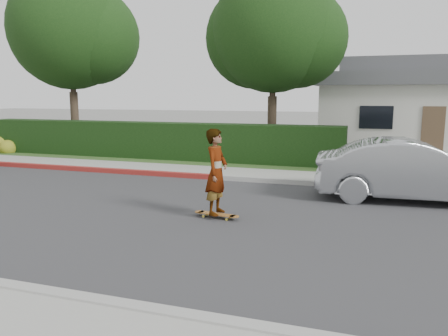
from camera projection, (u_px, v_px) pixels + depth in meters
The scene contains 14 objects.
ground at pixel (122, 211), 9.80m from camera, with size 120.00×120.00×0.00m, color slate.
road at pixel (122, 211), 9.79m from camera, with size 60.00×8.00×0.01m, color #2D2D30.
curb_far at pixel (191, 176), 13.63m from camera, with size 60.00×0.20×0.15m, color #9E9E99.
curb_red_section at pixel (58, 168), 15.16m from camera, with size 12.00×0.21×0.15m, color maroon.
sidewalk_far at pixel (202, 172), 14.47m from camera, with size 60.00×1.60×0.12m, color gray.
planting_strip at pixel (217, 165), 15.97m from camera, with size 60.00×1.60×0.10m, color #2D4C1E.
hedge at pixel (151, 141), 17.34m from camera, with size 15.00×1.00×1.50m, color black.
flowering_shrub at pixel (3, 147), 19.12m from camera, with size 1.40×1.00×0.90m.
tree_left at pixel (73, 33), 19.37m from camera, with size 5.99×5.21×8.00m.
tree_center at pixel (274, 35), 17.14m from camera, with size 5.66×4.84×7.44m.
house at pixel (428, 104), 21.99m from camera, with size 10.60×8.60×4.30m.
skateboard at pixel (217, 214), 9.18m from camera, with size 1.04×0.34×0.09m.
skateboarder at pixel (216, 172), 9.03m from camera, with size 0.65×0.43×1.79m, color white.
car_silver at pixel (412, 171), 10.59m from camera, with size 1.60×4.58×1.51m, color #A3A6AA.
Camera 1 is at (5.14, -8.32, 2.57)m, focal length 35.00 mm.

